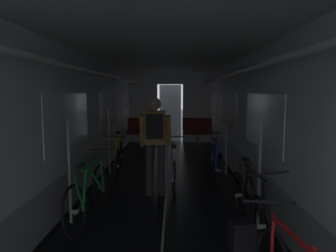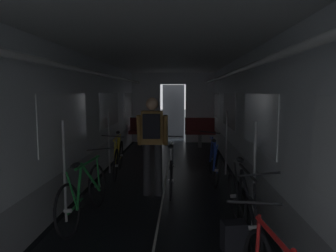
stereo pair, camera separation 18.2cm
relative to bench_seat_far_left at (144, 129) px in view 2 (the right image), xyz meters
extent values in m
cube|color=black|center=(-0.51, -4.82, -0.56)|extent=(0.08, 11.50, 0.01)
cube|color=black|center=(2.31, -4.82, -0.56)|extent=(0.08, 11.50, 0.01)
cube|color=beige|center=(0.90, -4.82, -0.56)|extent=(0.03, 11.27, 0.00)
cube|color=#9EA0A5|center=(-0.61, -4.82, -0.27)|extent=(0.12, 11.50, 0.60)
cube|color=silver|center=(-0.61, -4.82, 0.96)|extent=(0.12, 11.50, 1.85)
cube|color=white|center=(-0.54, -5.40, 0.78)|extent=(0.02, 1.90, 0.80)
cube|color=white|center=(-0.54, -2.52, 0.78)|extent=(0.02, 1.90, 0.80)
cube|color=white|center=(-0.54, 0.35, 0.78)|extent=(0.02, 1.90, 0.80)
cube|color=yellow|center=(-0.54, -5.11, 0.78)|extent=(0.01, 0.20, 0.28)
cylinder|color=white|center=(-0.27, -4.82, 1.53)|extent=(0.07, 11.04, 0.07)
cylinder|color=#B7BABF|center=(-0.37, -5.97, 0.13)|extent=(0.04, 0.04, 1.40)
cylinder|color=#B7BABF|center=(-0.37, -3.37, 0.13)|extent=(0.04, 0.04, 1.40)
cube|color=#9EA0A5|center=(2.41, -4.82, -0.27)|extent=(0.12, 11.50, 0.60)
cube|color=silver|center=(2.41, -4.82, 0.96)|extent=(0.12, 11.50, 1.85)
cube|color=white|center=(2.35, -5.40, 0.78)|extent=(0.02, 1.90, 0.80)
cube|color=white|center=(2.35, -2.52, 0.78)|extent=(0.02, 1.90, 0.80)
cube|color=white|center=(2.35, 0.35, 0.78)|extent=(0.02, 1.90, 0.80)
cube|color=yellow|center=(2.35, -4.57, 0.78)|extent=(0.01, 0.20, 0.28)
cylinder|color=white|center=(2.07, -4.82, 1.53)|extent=(0.07, 11.04, 0.07)
cylinder|color=#B7BABF|center=(2.17, -5.97, 0.13)|extent=(0.04, 0.04, 1.40)
cylinder|color=#B7BABF|center=(2.17, -3.37, 0.13)|extent=(0.04, 0.04, 1.40)
cube|color=silver|center=(-0.05, 0.99, 0.66)|extent=(1.00, 0.12, 2.45)
cube|color=silver|center=(1.85, 0.99, 0.66)|extent=(1.00, 0.12, 2.45)
cube|color=silver|center=(0.90, 0.99, 1.68)|extent=(0.90, 0.12, 0.40)
cube|color=#4C4F54|center=(0.90, 1.69, 0.46)|extent=(0.81, 0.04, 2.05)
cube|color=silver|center=(0.90, -4.82, 1.94)|extent=(3.14, 11.62, 0.12)
cylinder|color=gray|center=(0.00, -0.07, -0.35)|extent=(0.12, 0.12, 0.44)
cube|color=maroon|center=(0.00, -0.07, -0.08)|extent=(0.96, 0.44, 0.10)
cube|color=maroon|center=(0.00, 0.12, 0.17)|extent=(0.96, 0.08, 0.40)
torus|color=gray|center=(-0.43, 0.15, 0.37)|extent=(0.14, 0.14, 0.02)
cylinder|color=gray|center=(1.80, -0.07, -0.35)|extent=(0.12, 0.12, 0.44)
cube|color=maroon|center=(1.80, -0.07, -0.08)|extent=(0.96, 0.44, 0.10)
cube|color=maroon|center=(1.80, 0.12, 0.17)|extent=(0.96, 0.08, 0.40)
torus|color=gray|center=(1.37, 0.15, 0.37)|extent=(0.14, 0.14, 0.02)
torus|color=black|center=(-0.18, -3.05, -0.23)|extent=(0.15, 0.68, 0.67)
cylinder|color=#B2B2B7|center=(-0.18, -3.05, -0.23)|extent=(0.10, 0.06, 0.06)
torus|color=black|center=(-0.08, -4.06, -0.23)|extent=(0.15, 0.68, 0.67)
cylinder|color=#B2B2B7|center=(-0.08, -4.06, -0.23)|extent=(0.10, 0.06, 0.06)
cylinder|color=yellow|center=(-0.13, -3.75, -0.01)|extent=(0.05, 0.54, 0.56)
cylinder|color=yellow|center=(-0.17, -3.34, -0.01)|extent=(0.11, 0.34, 0.55)
cylinder|color=yellow|center=(-0.17, -3.60, 0.25)|extent=(0.12, 0.82, 0.04)
cylinder|color=yellow|center=(-0.19, -3.12, 0.01)|extent=(0.05, 0.17, 0.49)
cylinder|color=yellow|center=(-0.16, -3.27, -0.26)|extent=(0.07, 0.45, 0.07)
cylinder|color=yellow|center=(-0.10, -4.04, 0.01)|extent=(0.07, 0.09, 0.49)
cylinder|color=black|center=(-0.13, -3.50, -0.28)|extent=(0.04, 0.17, 0.17)
ellipsoid|color=black|center=(-0.21, -3.17, 0.31)|extent=(0.12, 0.25, 0.07)
cylinder|color=black|center=(-0.13, -4.06, 0.35)|extent=(0.44, 0.07, 0.06)
cylinder|color=red|center=(1.85, -8.11, 0.25)|extent=(0.13, 0.82, 0.04)
cylinder|color=red|center=(1.82, -7.67, 0.01)|extent=(0.06, 0.09, 0.49)
cylinder|color=black|center=(1.79, -7.66, 0.35)|extent=(0.44, 0.07, 0.06)
torus|color=black|center=(1.94, -5.78, -0.23)|extent=(0.12, 0.67, 0.67)
cylinder|color=#B2B2B7|center=(1.94, -5.78, -0.23)|extent=(0.10, 0.05, 0.06)
torus|color=black|center=(1.98, -6.80, -0.23)|extent=(0.12, 0.67, 0.67)
cylinder|color=#B2B2B7|center=(1.98, -6.80, -0.23)|extent=(0.10, 0.05, 0.06)
cylinder|color=black|center=(1.99, -6.49, -0.01)|extent=(0.11, 0.54, 0.56)
cylinder|color=black|center=(1.98, -6.08, -0.01)|extent=(0.08, 0.34, 0.55)
cylinder|color=black|center=(2.01, -6.33, 0.25)|extent=(0.07, 0.82, 0.04)
cylinder|color=black|center=(1.97, -5.85, 0.01)|extent=(0.07, 0.16, 0.49)
cylinder|color=black|center=(1.95, -6.01, -0.26)|extent=(0.04, 0.45, 0.07)
cylinder|color=black|center=(2.00, -6.77, 0.01)|extent=(0.07, 0.09, 0.49)
cylinder|color=black|center=(1.96, -6.23, -0.28)|extent=(0.03, 0.17, 0.17)
ellipsoid|color=black|center=(2.00, -5.90, 0.31)|extent=(0.10, 0.24, 0.07)
cylinder|color=black|center=(2.04, -6.79, 0.35)|extent=(0.44, 0.04, 0.06)
torus|color=black|center=(-0.17, -6.42, -0.23)|extent=(0.17, 0.68, 0.67)
cylinder|color=#B2B2B7|center=(-0.17, -6.42, -0.23)|extent=(0.10, 0.06, 0.06)
torus|color=black|center=(-0.08, -5.40, -0.23)|extent=(0.17, 0.68, 0.67)
cylinder|color=#B2B2B7|center=(-0.08, -5.40, -0.23)|extent=(0.10, 0.06, 0.06)
cylinder|color=#1E8438|center=(-0.09, -5.72, -0.02)|extent=(0.14, 0.54, 0.56)
cylinder|color=#1E8438|center=(-0.12, -6.13, -0.02)|extent=(0.07, 0.35, 0.55)
cylinder|color=#1E8438|center=(-0.07, -5.88, 0.25)|extent=(0.11, 0.82, 0.04)
cylinder|color=#1E8438|center=(-0.14, -6.35, 0.01)|extent=(0.09, 0.16, 0.49)
cylinder|color=#1E8438|center=(-0.15, -6.20, -0.26)|extent=(0.06, 0.45, 0.07)
cylinder|color=#1E8438|center=(-0.06, -5.44, 0.01)|extent=(0.08, 0.09, 0.49)
cylinder|color=black|center=(-0.14, -5.97, -0.28)|extent=(0.05, 0.17, 0.17)
ellipsoid|color=black|center=(-0.10, -6.31, 0.31)|extent=(0.12, 0.25, 0.07)
cylinder|color=black|center=(-0.02, -5.42, 0.35)|extent=(0.44, 0.06, 0.07)
torus|color=black|center=(1.87, -4.36, -0.23)|extent=(0.11, 0.67, 0.67)
cylinder|color=#B2B2B7|center=(1.87, -4.36, -0.23)|extent=(0.10, 0.05, 0.06)
torus|color=black|center=(1.88, -3.34, -0.23)|extent=(0.11, 0.67, 0.67)
cylinder|color=#B2B2B7|center=(1.88, -3.34, -0.23)|extent=(0.10, 0.05, 0.06)
cylinder|color=#2342B7|center=(1.86, -3.66, -0.02)|extent=(0.09, 0.54, 0.56)
cylinder|color=#2342B7|center=(1.85, -4.07, -0.02)|extent=(0.09, 0.34, 0.55)
cylinder|color=#2342B7|center=(1.83, -3.81, 0.25)|extent=(0.04, 0.82, 0.04)
cylinder|color=#2342B7|center=(1.85, -4.29, 0.01)|extent=(0.07, 0.16, 0.49)
cylinder|color=#2342B7|center=(1.88, -4.14, -0.26)|extent=(0.03, 0.45, 0.07)
cylinder|color=#2342B7|center=(1.86, -3.37, 0.01)|extent=(0.08, 0.09, 0.49)
cylinder|color=black|center=(1.88, -3.91, -0.28)|extent=(0.03, 0.17, 0.17)
ellipsoid|color=black|center=(1.82, -4.24, 0.31)|extent=(0.10, 0.24, 0.07)
cylinder|color=black|center=(1.82, -3.35, 0.35)|extent=(0.44, 0.03, 0.07)
cylinder|color=#2D2D33|center=(0.62, -4.81, -0.12)|extent=(0.13, 0.13, 0.90)
cylinder|color=#2D2D33|center=(0.82, -4.80, -0.12)|extent=(0.13, 0.13, 0.90)
cube|color=olive|center=(0.72, -4.80, 0.61)|extent=(0.36, 0.23, 0.56)
cylinder|color=olive|center=(0.50, -4.79, 0.56)|extent=(0.09, 0.20, 0.53)
cylinder|color=olive|center=(0.94, -4.78, 0.56)|extent=(0.09, 0.20, 0.53)
sphere|color=tan|center=(0.72, -4.80, 1.01)|extent=(0.21, 0.21, 0.21)
cube|color=black|center=(0.72, -4.97, 0.65)|extent=(0.28, 0.17, 0.40)
torus|color=black|center=(1.04, -5.06, -0.23)|extent=(0.06, 0.67, 0.67)
cylinder|color=#B2B2B7|center=(1.04, -5.06, -0.23)|extent=(0.09, 0.05, 0.05)
torus|color=black|center=(1.02, -4.05, -0.23)|extent=(0.06, 0.67, 0.67)
cylinder|color=#B2B2B7|center=(1.02, -4.05, -0.23)|extent=(0.09, 0.05, 0.05)
cylinder|color=silver|center=(1.03, -4.36, -0.01)|extent=(0.06, 0.54, 0.56)
cylinder|color=silver|center=(1.03, -4.77, -0.01)|extent=(0.04, 0.34, 0.55)
cylinder|color=silver|center=(1.03, -4.52, 0.25)|extent=(0.05, 0.82, 0.03)
cylinder|color=silver|center=(1.04, -5.00, 0.01)|extent=(0.03, 0.16, 0.49)
cylinder|color=silver|center=(1.04, -4.84, -0.26)|extent=(0.03, 0.45, 0.07)
cylinder|color=silver|center=(1.02, -4.08, 0.01)|extent=(0.03, 0.09, 0.49)
cylinder|color=black|center=(1.03, -4.62, -0.28)|extent=(0.02, 0.17, 0.17)
ellipsoid|color=black|center=(1.03, -4.95, 0.31)|extent=(0.10, 0.24, 0.06)
cylinder|color=black|center=(1.02, -4.06, 0.35)|extent=(0.44, 0.03, 0.03)
cube|color=black|center=(1.80, -6.68, -0.40)|extent=(0.29, 0.24, 0.34)
camera|label=1|loc=(1.03, -10.04, 1.21)|focal=33.33mm
camera|label=2|loc=(1.21, -10.03, 1.21)|focal=33.33mm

